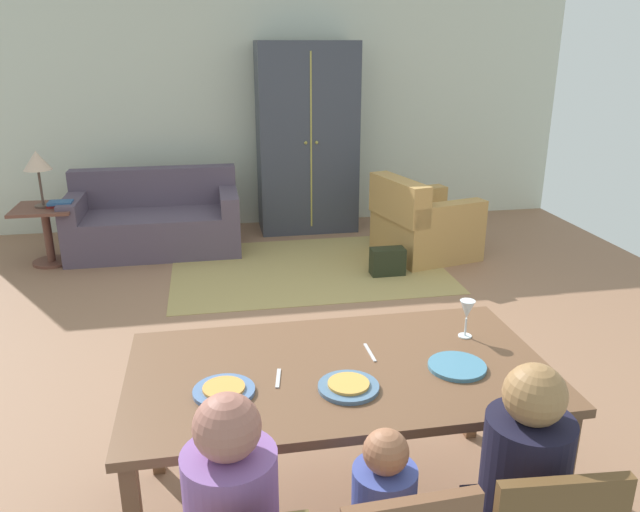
# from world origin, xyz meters

# --- Properties ---
(ground_plane) EXTENTS (7.12, 6.04, 0.02)m
(ground_plane) POSITION_xyz_m (0.00, 0.42, -0.01)
(ground_plane) COLOR #90674C
(back_wall) EXTENTS (7.12, 0.10, 2.70)m
(back_wall) POSITION_xyz_m (0.00, 3.49, 1.35)
(back_wall) COLOR beige
(back_wall) RESTS_ON ground_plane
(dining_table) EXTENTS (1.81, 0.99, 0.76)m
(dining_table) POSITION_xyz_m (-0.22, -1.51, 0.69)
(dining_table) COLOR brown
(dining_table) RESTS_ON ground_plane
(plate_near_man) EXTENTS (0.25, 0.25, 0.02)m
(plate_near_man) POSITION_xyz_m (-0.72, -1.63, 0.77)
(plate_near_man) COLOR #5274A8
(plate_near_man) RESTS_ON dining_table
(pizza_near_man) EXTENTS (0.17, 0.17, 0.01)m
(pizza_near_man) POSITION_xyz_m (-0.72, -1.63, 0.78)
(pizza_near_man) COLOR gold
(pizza_near_man) RESTS_ON plate_near_man
(plate_near_child) EXTENTS (0.25, 0.25, 0.02)m
(plate_near_child) POSITION_xyz_m (-0.22, -1.69, 0.77)
(plate_near_child) COLOR slate
(plate_near_child) RESTS_ON dining_table
(pizza_near_child) EXTENTS (0.17, 0.17, 0.01)m
(pizza_near_child) POSITION_xyz_m (-0.22, -1.69, 0.78)
(pizza_near_child) COLOR gold
(pizza_near_child) RESTS_ON plate_near_child
(plate_near_woman) EXTENTS (0.25, 0.25, 0.02)m
(plate_near_woman) POSITION_xyz_m (0.27, -1.61, 0.77)
(plate_near_woman) COLOR teal
(plate_near_woman) RESTS_ON dining_table
(wine_glass) EXTENTS (0.07, 0.07, 0.19)m
(wine_glass) POSITION_xyz_m (0.43, -1.33, 0.89)
(wine_glass) COLOR silver
(wine_glass) RESTS_ON dining_table
(fork) EXTENTS (0.04, 0.15, 0.01)m
(fork) POSITION_xyz_m (-0.50, -1.56, 0.76)
(fork) COLOR silver
(fork) RESTS_ON dining_table
(knife) EXTENTS (0.02, 0.17, 0.01)m
(knife) POSITION_xyz_m (-0.06, -1.41, 0.76)
(knife) COLOR silver
(knife) RESTS_ON dining_table
(person_woman) EXTENTS (0.30, 0.41, 1.11)m
(person_woman) POSITION_xyz_m (0.28, -2.19, 0.51)
(person_woman) COLOR #292F50
(person_woman) RESTS_ON ground_plane
(area_rug) EXTENTS (2.60, 1.80, 0.01)m
(area_rug) POSITION_xyz_m (0.17, 1.74, 0.00)
(area_rug) COLOR tan
(area_rug) RESTS_ON ground_plane
(couch) EXTENTS (1.72, 0.86, 0.82)m
(couch) POSITION_xyz_m (-1.31, 2.60, 0.30)
(couch) COLOR #514455
(couch) RESTS_ON ground_plane
(armchair) EXTENTS (1.04, 1.03, 0.82)m
(armchair) POSITION_xyz_m (1.38, 1.93, 0.32)
(armchair) COLOR tan
(armchair) RESTS_ON ground_plane
(armoire) EXTENTS (1.10, 0.59, 2.10)m
(armoire) POSITION_xyz_m (0.38, 3.10, 1.05)
(armoire) COLOR #373C47
(armoire) RESTS_ON ground_plane
(side_table) EXTENTS (0.56, 0.56, 0.58)m
(side_table) POSITION_xyz_m (-2.32, 2.34, 0.38)
(side_table) COLOR brown
(side_table) RESTS_ON ground_plane
(table_lamp) EXTENTS (0.26, 0.26, 0.54)m
(table_lamp) POSITION_xyz_m (-2.32, 2.34, 1.01)
(table_lamp) COLOR #4E3B31
(table_lamp) RESTS_ON side_table
(book_lower) EXTENTS (0.22, 0.16, 0.03)m
(book_lower) POSITION_xyz_m (-2.16, 2.33, 0.59)
(book_lower) COLOR maroon
(book_lower) RESTS_ON side_table
(book_upper) EXTENTS (0.22, 0.16, 0.03)m
(book_upper) POSITION_xyz_m (-2.15, 2.31, 0.62)
(book_upper) COLOR #2D5587
(book_upper) RESTS_ON book_lower
(handbag) EXTENTS (0.32, 0.16, 0.26)m
(handbag) POSITION_xyz_m (0.88, 1.44, 0.13)
(handbag) COLOR black
(handbag) RESTS_ON ground_plane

